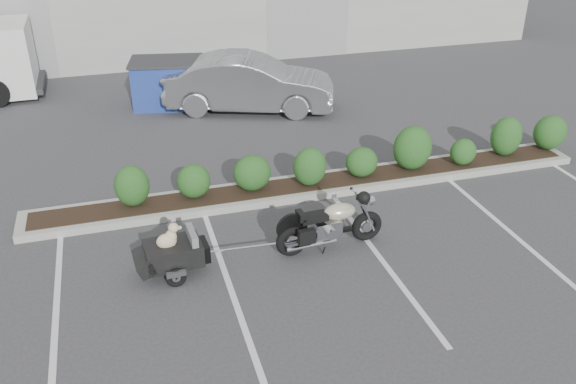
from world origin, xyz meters
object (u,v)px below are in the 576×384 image
object	(u,v)px
motorcycle	(331,225)
pet_trailer	(172,253)
sedan	(250,83)
dumpster	(168,83)

from	to	relation	value
motorcycle	pet_trailer	size ratio (longest dim) A/B	1.25
motorcycle	sedan	size ratio (longest dim) A/B	0.44
sedan	dumpster	xyz separation A→B (m)	(-2.14, 1.03, -0.10)
motorcycle	pet_trailer	distance (m)	2.78
motorcycle	pet_trailer	xyz separation A→B (m)	(-2.78, 0.02, -0.06)
pet_trailer	sedan	size ratio (longest dim) A/B	0.35
motorcycle	sedan	bearing A→B (deg)	84.15
sedan	dumpster	world-z (taller)	sedan
pet_trailer	dumpster	distance (m)	8.40
dumpster	sedan	bearing A→B (deg)	-14.80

